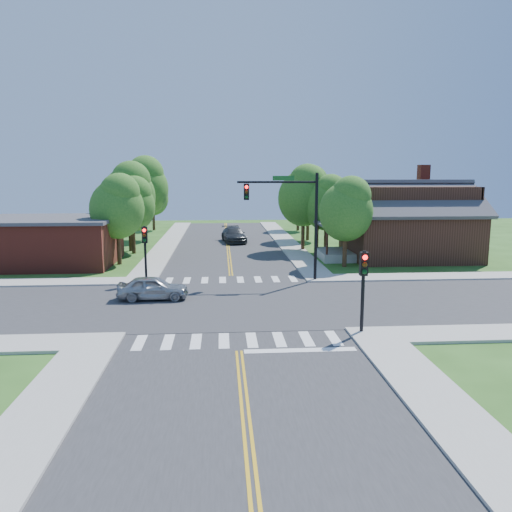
{
  "coord_description": "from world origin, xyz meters",
  "views": [
    {
      "loc": [
        -0.67,
        -26.84,
        7.19
      ],
      "look_at": [
        1.43,
        2.95,
        2.2
      ],
      "focal_mm": 35.0,
      "sensor_mm": 36.0,
      "label": 1
    }
  ],
  "objects": [
    {
      "name": "building_nw",
      "position": [
        -14.2,
        13.2,
        1.88
      ],
      "size": [
        10.4,
        8.4,
        3.73
      ],
      "color": "maroon",
      "rests_on": "ground"
    },
    {
      "name": "intersection_patch",
      "position": [
        0.0,
        0.0,
        0.0
      ],
      "size": [
        10.2,
        10.2,
        0.06
      ],
      "primitive_type": "cube",
      "color": "#2D2D30",
      "rests_on": "ground"
    },
    {
      "name": "road_ns",
      "position": [
        0.0,
        0.0,
        0.02
      ],
      "size": [
        10.0,
        90.0,
        0.04
      ],
      "primitive_type": "cube",
      "color": "#2D2D30",
      "rests_on": "ground"
    },
    {
      "name": "tree_e_d",
      "position": [
        9.11,
        35.27,
        4.61
      ],
      "size": [
        4.14,
        3.93,
        7.03
      ],
      "color": "#382314",
      "rests_on": "ground"
    },
    {
      "name": "sidewalk_nw",
      "position": [
        -15.82,
        15.82,
        0.07
      ],
      "size": [
        40.0,
        40.0,
        0.14
      ],
      "color": "#9E9B93",
      "rests_on": "ground"
    },
    {
      "name": "road_ew",
      "position": [
        0.0,
        0.0,
        0.03
      ],
      "size": [
        90.0,
        10.0,
        0.04
      ],
      "primitive_type": "cube",
      "color": "#2D2D30",
      "rests_on": "ground"
    },
    {
      "name": "centerline",
      "position": [
        0.0,
        0.0,
        0.05
      ],
      "size": [
        0.3,
        90.0,
        0.01
      ],
      "color": "gold",
      "rests_on": "ground"
    },
    {
      "name": "tree_bldg",
      "position": [
        -8.46,
        18.26,
        4.56
      ],
      "size": [
        4.1,
        3.89,
        6.96
      ],
      "color": "#382314",
      "rests_on": "ground"
    },
    {
      "name": "sidewalk_ne",
      "position": [
        15.82,
        15.82,
        0.07
      ],
      "size": [
        40.0,
        40.0,
        0.14
      ],
      "color": "#9E9B93",
      "rests_on": "ground"
    },
    {
      "name": "house_ne",
      "position": [
        15.11,
        14.23,
        3.33
      ],
      "size": [
        13.05,
        8.8,
        7.11
      ],
      "color": "black",
      "rests_on": "ground"
    },
    {
      "name": "car_silver",
      "position": [
        -4.59,
        1.25,
        0.68
      ],
      "size": [
        1.64,
        4.0,
        1.36
      ],
      "primitive_type": "imported",
      "rotation": [
        0.0,
        0.0,
        1.57
      ],
      "color": "#A0A3A7",
      "rests_on": "ground"
    },
    {
      "name": "tree_w_b",
      "position": [
        -9.0,
        19.84,
        5.43
      ],
      "size": [
        4.88,
        4.64,
        8.3
      ],
      "color": "#382314",
      "rests_on": "ground"
    },
    {
      "name": "ground",
      "position": [
        0.0,
        0.0,
        0.0
      ],
      "size": [
        100.0,
        100.0,
        0.0
      ],
      "primitive_type": "plane",
      "color": "#284E18",
      "rests_on": "ground"
    },
    {
      "name": "signal_mast_ne",
      "position": [
        3.91,
        5.59,
        4.85
      ],
      "size": [
        5.3,
        0.42,
        7.2
      ],
      "color": "black",
      "rests_on": "ground"
    },
    {
      "name": "tree_w_c",
      "position": [
        -8.8,
        27.47,
        5.92
      ],
      "size": [
        5.31,
        5.05,
        9.03
      ],
      "color": "#382314",
      "rests_on": "ground"
    },
    {
      "name": "signal_pole_nw",
      "position": [
        -5.6,
        5.58,
        2.66
      ],
      "size": [
        0.34,
        0.42,
        3.8
      ],
      "color": "black",
      "rests_on": "ground"
    },
    {
      "name": "car_dgrey",
      "position": [
        0.66,
        24.85,
        0.76
      ],
      "size": [
        3.5,
        5.81,
        1.52
      ],
      "primitive_type": "imported",
      "rotation": [
        0.0,
        0.0,
        0.13
      ],
      "color": "#2C2F31",
      "rests_on": "ground"
    },
    {
      "name": "crosswalk_south",
      "position": [
        0.0,
        -6.2,
        0.05
      ],
      "size": [
        8.85,
        2.0,
        0.01
      ],
      "color": "white",
      "rests_on": "ground"
    },
    {
      "name": "tree_e_a",
      "position": [
        8.93,
        10.54,
        4.58
      ],
      "size": [
        4.12,
        3.91,
        7.0
      ],
      "color": "#382314",
      "rests_on": "ground"
    },
    {
      "name": "signal_pole_se",
      "position": [
        5.6,
        -5.62,
        2.66
      ],
      "size": [
        0.34,
        0.42,
        3.8
      ],
      "color": "black",
      "rests_on": "ground"
    },
    {
      "name": "tree_e_b",
      "position": [
        8.93,
        17.56,
        4.65
      ],
      "size": [
        4.18,
        3.97,
        7.1
      ],
      "color": "#382314",
      "rests_on": "ground"
    },
    {
      "name": "stop_bar",
      "position": [
        2.5,
        -7.6,
        0.0
      ],
      "size": [
        4.6,
        0.45,
        0.09
      ],
      "primitive_type": "cube",
      "color": "white",
      "rests_on": "ground"
    },
    {
      "name": "tree_w_a",
      "position": [
        -8.68,
        12.83,
        4.72
      ],
      "size": [
        4.24,
        4.02,
        7.2
      ],
      "color": "#382314",
      "rests_on": "ground"
    },
    {
      "name": "tree_house",
      "position": [
        7.04,
        18.87,
        5.26
      ],
      "size": [
        4.72,
        4.49,
        8.03
      ],
      "color": "#382314",
      "rests_on": "ground"
    },
    {
      "name": "tree_e_c",
      "position": [
        8.74,
        26.02,
        5.26
      ],
      "size": [
        4.72,
        4.49,
        8.03
      ],
      "color": "#382314",
      "rests_on": "ground"
    },
    {
      "name": "tree_w_d",
      "position": [
        -9.09,
        36.95,
        4.3
      ],
      "size": [
        3.86,
        3.67,
        6.57
      ],
      "color": "#382314",
      "rests_on": "ground"
    },
    {
      "name": "crosswalk_north",
      "position": [
        0.0,
        6.2,
        0.05
      ],
      "size": [
        8.85,
        2.0,
        0.01
      ],
      "color": "white",
      "rests_on": "ground"
    }
  ]
}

